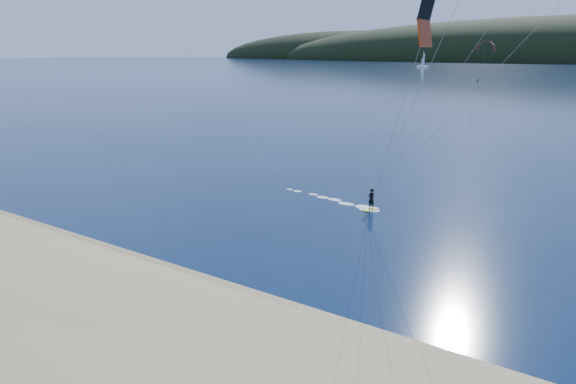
# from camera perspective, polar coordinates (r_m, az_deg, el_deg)

# --- Properties ---
(ground) EXTENTS (1800.00, 1800.00, 0.00)m
(ground) POSITION_cam_1_polar(r_m,az_deg,el_deg) (27.94, -13.98, -14.25)
(ground) COLOR #081C3A
(ground) RESTS_ON ground
(wet_sand) EXTENTS (220.00, 2.50, 0.10)m
(wet_sand) POSITION_cam_1_polar(r_m,az_deg,el_deg) (30.71, -7.74, -10.92)
(wet_sand) COLOR olive
(wet_sand) RESTS_ON ground
(kitesurfer_near) EXTENTS (25.79, 10.00, 19.59)m
(kitesurfer_near) POSITION_cam_1_polar(r_m,az_deg,el_deg) (34.17, 21.50, 16.91)
(kitesurfer_near) COLOR #C5DF1A
(kitesurfer_near) RESTS_ON ground
(kitesurfer_far) EXTENTS (7.20, 6.91, 15.85)m
(kitesurfer_far) POSITION_cam_1_polar(r_m,az_deg,el_deg) (228.57, 21.23, 14.58)
(kitesurfer_far) COLOR #C5DF1A
(kitesurfer_far) RESTS_ON ground
(sailboat) EXTENTS (9.50, 6.03, 13.36)m
(sailboat) POSITION_cam_1_polar(r_m,az_deg,el_deg) (448.72, 14.83, 13.48)
(sailboat) COLOR white
(sailboat) RESTS_ON ground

